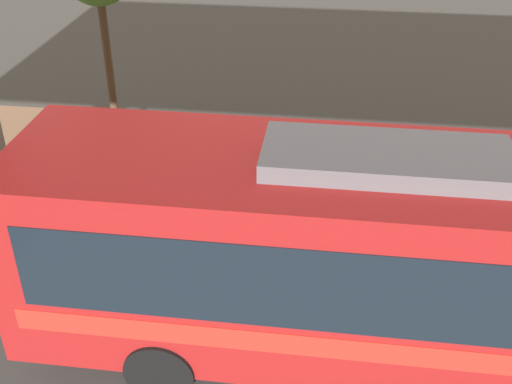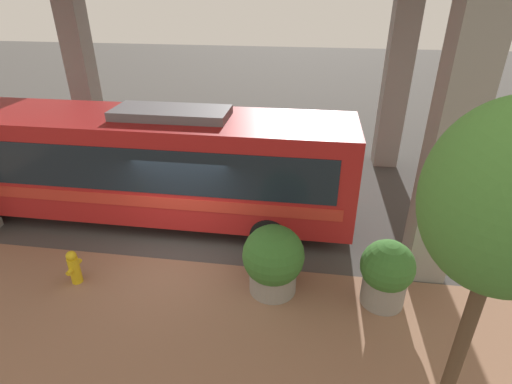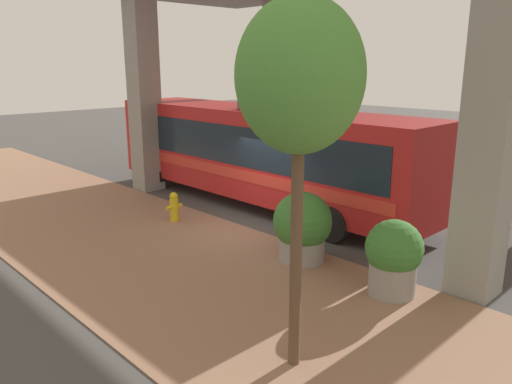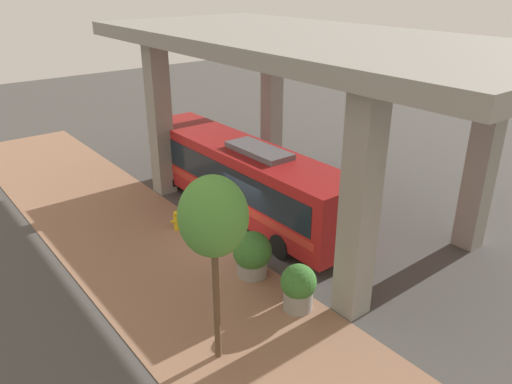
# 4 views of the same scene
# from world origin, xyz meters

# --- Properties ---
(ground_plane) EXTENTS (80.00, 80.00, 0.00)m
(ground_plane) POSITION_xyz_m (0.00, 0.00, 0.00)
(ground_plane) COLOR #474442
(ground_plane) RESTS_ON ground
(sidewalk_strip) EXTENTS (6.00, 40.00, 0.02)m
(sidewalk_strip) POSITION_xyz_m (-3.00, 0.00, 0.01)
(sidewalk_strip) COLOR #936B51
(sidewalk_strip) RESTS_ON ground
(bus) EXTENTS (2.70, 12.66, 3.49)m
(bus) POSITION_xyz_m (2.05, 1.81, 1.90)
(bus) COLOR #B21E1E
(bus) RESTS_ON ground
(fire_hydrant) EXTENTS (0.54, 0.26, 0.91)m
(fire_hydrant) POSITION_xyz_m (-1.17, 2.17, 0.46)
(fire_hydrant) COLOR gold
(fire_hydrant) RESTS_ON ground
(planter_front) EXTENTS (1.43, 1.43, 1.72)m
(planter_front) POSITION_xyz_m (-0.74, -2.59, 0.86)
(planter_front) COLOR gray
(planter_front) RESTS_ON ground
(planter_middle) EXTENTS (1.18, 1.18, 1.62)m
(planter_middle) POSITION_xyz_m (-0.80, -5.10, 0.83)
(planter_middle) COLOR gray
(planter_middle) RESTS_ON ground
(street_tree_near) EXTENTS (1.82, 1.82, 5.61)m
(street_tree_near) POSITION_xyz_m (-4.12, -5.35, 4.47)
(street_tree_near) COLOR brown
(street_tree_near) RESTS_ON ground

